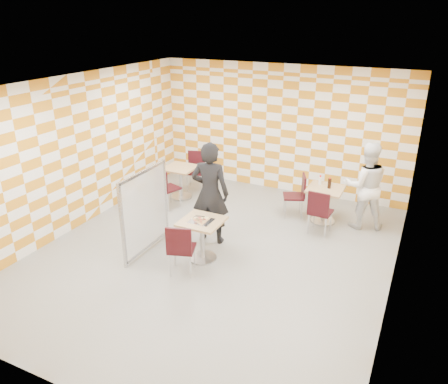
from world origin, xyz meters
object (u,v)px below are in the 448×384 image
(chair_main_front, at_px, (180,246))
(partition, at_px, (145,211))
(empty_table, at_px, (181,177))
(sport_bottle, at_px, (320,180))
(second_table, at_px, (325,199))
(man_white, at_px, (365,186))
(man_dark, at_px, (210,193))
(main_table, at_px, (202,233))
(chair_empty_near, at_px, (165,185))
(soda_bottle, at_px, (329,183))
(chair_second_front, at_px, (319,209))
(chair_empty_far, at_px, (196,167))
(chair_second_side, at_px, (298,192))

(chair_main_front, height_order, partition, partition)
(empty_table, relative_size, sport_bottle, 3.75)
(empty_table, bearing_deg, second_table, 2.76)
(man_white, bearing_deg, sport_bottle, -22.25)
(second_table, distance_m, man_dark, 2.50)
(main_table, distance_m, chair_empty_near, 2.33)
(empty_table, bearing_deg, soda_bottle, 3.25)
(chair_second_front, distance_m, man_white, 1.08)
(chair_empty_far, bearing_deg, man_dark, -55.18)
(chair_second_front, relative_size, man_white, 0.52)
(second_table, bearing_deg, partition, -135.47)
(second_table, bearing_deg, man_white, 9.89)
(main_table, relative_size, sport_bottle, 3.75)
(main_table, xyz_separation_m, chair_second_side, (0.99, 2.42, 0.04))
(empty_table, height_order, chair_empty_near, chair_empty_near)
(chair_main_front, bearing_deg, partition, 155.47)
(main_table, bearing_deg, second_table, 56.88)
(main_table, xyz_separation_m, partition, (-1.05, -0.17, 0.28))
(chair_main_front, distance_m, chair_empty_far, 3.90)
(chair_main_front, relative_size, sport_bottle, 4.62)
(chair_empty_far, height_order, soda_bottle, soda_bottle)
(empty_table, bearing_deg, main_table, -51.56)
(chair_second_front, distance_m, chair_empty_near, 3.37)
(chair_second_front, xyz_separation_m, man_white, (0.70, 0.75, 0.34))
(chair_empty_far, bearing_deg, man_white, -5.36)
(chair_second_front, xyz_separation_m, chair_empty_far, (-3.35, 1.13, 0.00))
(chair_second_side, relative_size, soda_bottle, 4.02)
(man_white, bearing_deg, chair_empty_near, -7.06)
(chair_main_front, xyz_separation_m, chair_empty_far, (-1.68, 3.53, 0.00))
(chair_empty_far, bearing_deg, chair_main_front, -64.55)
(second_table, height_order, chair_empty_near, chair_empty_near)
(chair_main_front, distance_m, partition, 1.11)
(partition, bearing_deg, chair_second_side, 51.87)
(main_table, relative_size, second_table, 1.00)
(chair_second_side, xyz_separation_m, man_dark, (-1.17, -1.76, 0.43))
(chair_empty_near, relative_size, chair_empty_far, 1.00)
(sport_bottle, bearing_deg, soda_bottle, -29.23)
(empty_table, distance_m, sport_bottle, 3.21)
(man_dark, distance_m, soda_bottle, 2.53)
(chair_empty_far, bearing_deg, empty_table, -92.83)
(second_table, height_order, man_dark, man_dark)
(man_dark, distance_m, sport_bottle, 2.47)
(chair_second_front, xyz_separation_m, soda_bottle, (0.01, 0.65, 0.31))
(chair_main_front, height_order, chair_second_front, same)
(chair_empty_near, relative_size, man_white, 0.52)
(main_table, height_order, sport_bottle, sport_bottle)
(chair_main_front, height_order, man_white, man_white)
(main_table, xyz_separation_m, sport_bottle, (1.40, 2.55, 0.33))
(second_table, distance_m, sport_bottle, 0.40)
(chair_second_front, height_order, chair_empty_near, same)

